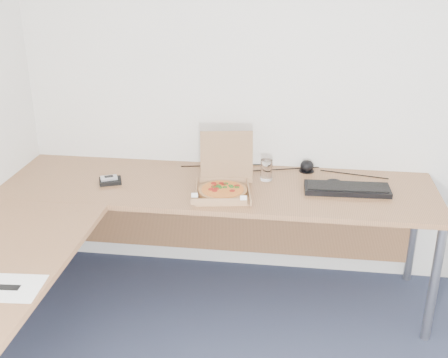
# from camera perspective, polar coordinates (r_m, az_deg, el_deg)

# --- Properties ---
(room_shell) EXTENTS (3.50, 3.50, 2.50)m
(room_shell) POSITION_cam_1_polar(r_m,az_deg,el_deg) (1.71, 9.36, -4.02)
(room_shell) COLOR silver
(room_shell) RESTS_ON ground
(desk) EXTENTS (2.50, 2.20, 0.73)m
(desk) POSITION_cam_1_polar(r_m,az_deg,el_deg) (2.92, -8.10, -4.10)
(desk) COLOR #96633E
(desk) RESTS_ON ground
(pizza_box) EXTENTS (0.30, 0.35, 0.31)m
(pizza_box) POSITION_cam_1_polar(r_m,az_deg,el_deg) (3.10, -0.10, -0.85)
(pizza_box) COLOR #A3774F
(pizza_box) RESTS_ON desk
(drinking_glass) EXTENTS (0.07, 0.07, 0.12)m
(drinking_glass) POSITION_cam_1_polar(r_m,az_deg,el_deg) (3.28, 4.37, 0.93)
(drinking_glass) COLOR white
(drinking_glass) RESTS_ON desk
(keyboard) EXTENTS (0.48, 0.18, 0.03)m
(keyboard) POSITION_cam_1_polar(r_m,az_deg,el_deg) (3.21, 12.49, -1.01)
(keyboard) COLOR black
(keyboard) RESTS_ON desk
(mouse) EXTENTS (0.11, 0.09, 0.03)m
(mouse) POSITION_cam_1_polar(r_m,az_deg,el_deg) (3.28, 11.19, -0.31)
(mouse) COLOR black
(mouse) RESTS_ON desk
(wallet) EXTENTS (0.15, 0.14, 0.02)m
(wallet) POSITION_cam_1_polar(r_m,az_deg,el_deg) (3.32, -11.57, -0.21)
(wallet) COLOR black
(wallet) RESTS_ON desk
(phone) EXTENTS (0.11, 0.09, 0.02)m
(phone) POSITION_cam_1_polar(r_m,az_deg,el_deg) (3.31, -11.71, 0.11)
(phone) COLOR #B2B5BA
(phone) RESTS_ON wallet
(paper_sheet) EXTENTS (0.30, 0.22, 0.00)m
(paper_sheet) POSITION_cam_1_polar(r_m,az_deg,el_deg) (2.47, -21.47, -10.31)
(paper_sheet) COLOR white
(paper_sheet) RESTS_ON desk
(dome_speaker) EXTENTS (0.09, 0.09, 0.08)m
(dome_speaker) POSITION_cam_1_polar(r_m,az_deg,el_deg) (3.44, 8.50, 1.39)
(dome_speaker) COLOR black
(dome_speaker) RESTS_ON desk
(cable_bundle) EXTENTS (0.61, 0.13, 0.01)m
(cable_bundle) POSITION_cam_1_polar(r_m,az_deg,el_deg) (3.46, 5.57, 0.98)
(cable_bundle) COLOR black
(cable_bundle) RESTS_ON desk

